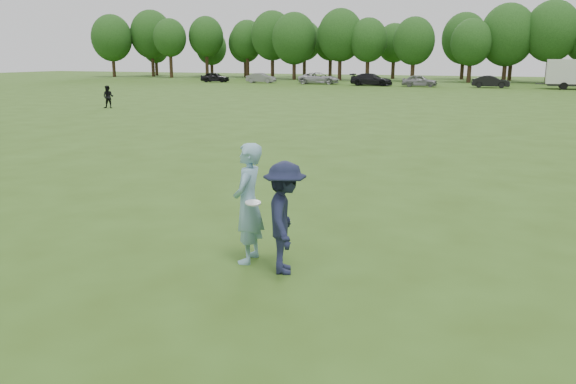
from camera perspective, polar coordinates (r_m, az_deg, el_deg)
name	(u,v)px	position (r m, az deg, el deg)	size (l,w,h in m)	color
ground	(240,249)	(10.73, -4.88, -5.74)	(200.00, 200.00, 0.00)	#324F16
thrower	(248,203)	(9.78, -4.07, -1.16)	(0.77, 0.51, 2.12)	#7FADC4
defender	(285,218)	(9.30, -0.32, -2.64)	(1.22, 0.70, 1.89)	#191E37
player_far_a	(108,97)	(41.48, -17.79, 9.18)	(0.76, 0.59, 1.56)	black
car_a	(215,77)	(80.18, -7.42, 11.49)	(1.59, 3.96, 1.35)	black
car_b	(261,78)	(77.24, -2.75, 11.49)	(1.39, 3.99, 1.31)	slate
car_c	(319,78)	(74.18, 3.17, 11.46)	(2.44, 5.30, 1.47)	#AEADB2
car_d	(371,80)	(70.59, 8.47, 11.23)	(2.08, 5.12, 1.49)	black
car_e	(420,81)	(69.22, 13.23, 10.94)	(1.65, 4.09, 1.39)	gray
car_f	(491,82)	(69.27, 19.91, 10.49)	(1.45, 4.15, 1.37)	black
disc_in_play	(253,203)	(9.52, -3.57, -1.10)	(0.32, 0.32, 0.07)	white
treeline	(508,36)	(85.98, 21.41, 14.56)	(130.35, 18.39, 11.74)	#332114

